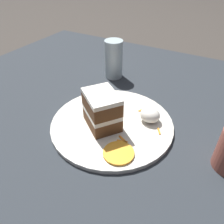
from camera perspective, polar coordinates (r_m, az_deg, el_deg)
ground_plane at (r=0.63m, az=-1.96°, el=-1.65°), size 6.00×6.00×0.00m
dining_table at (r=0.62m, az=-1.99°, el=-0.41°), size 1.14×1.03×0.03m
plate at (r=0.55m, az=-0.00°, el=-3.01°), size 0.31×0.31×0.01m
cake_slice at (r=0.52m, az=-2.65°, el=0.53°), size 0.11×0.11×0.09m
cream_dollop at (r=0.55m, az=9.89°, el=-0.76°), size 0.05×0.05×0.04m
orange_garnish at (r=0.47m, az=1.73°, el=-10.66°), size 0.07×0.07×0.01m
carrot_shreds_scatter at (r=0.52m, az=6.04°, el=-5.41°), size 0.08×0.14×0.00m
drinking_glass at (r=0.75m, az=0.41°, el=13.01°), size 0.06×0.06×0.13m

